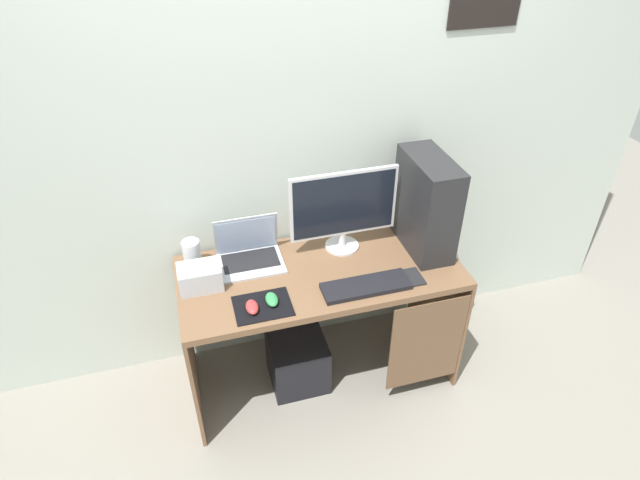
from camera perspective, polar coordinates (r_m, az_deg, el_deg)
name	(u,v)px	position (r m, az deg, el deg)	size (l,w,h in m)	color
ground_plane	(320,370)	(3.15, 0.00, -13.69)	(8.00, 8.00, 0.00)	gray
wall_back	(300,135)	(2.63, -2.10, 11.17)	(4.00, 0.05, 2.60)	beige
desk	(324,294)	(2.73, 0.43, -5.74)	(1.39, 0.62, 0.74)	brown
pc_tower	(426,204)	(2.71, 11.24, 3.74)	(0.18, 0.41, 0.50)	#232326
monitor	(344,209)	(2.65, 2.52, 3.36)	(0.55, 0.18, 0.44)	silver
laptop	(249,253)	(2.69, -7.53, -1.39)	(0.32, 0.24, 0.23)	#B7BCC6
speaker	(192,255)	(2.68, -13.47, -1.52)	(0.09, 0.09, 0.15)	silver
projector	(200,277)	(2.56, -12.66, -3.86)	(0.20, 0.14, 0.12)	#B7BCC6
keyboard	(366,286)	(2.53, 4.91, -4.93)	(0.42, 0.14, 0.02)	black
mousepad	(263,306)	(2.45, -6.13, -7.00)	(0.26, 0.20, 0.01)	black
mouse_left	(272,299)	(2.45, -5.16, -6.33)	(0.06, 0.10, 0.03)	#338C4C
mouse_right	(252,307)	(2.42, -7.26, -7.10)	(0.06, 0.10, 0.03)	#B23333
cell_phone	(414,277)	(2.63, 10.04, -3.89)	(0.07, 0.13, 0.01)	#232326
subwoofer	(298,360)	(3.00, -2.41, -12.71)	(0.30, 0.30, 0.30)	black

